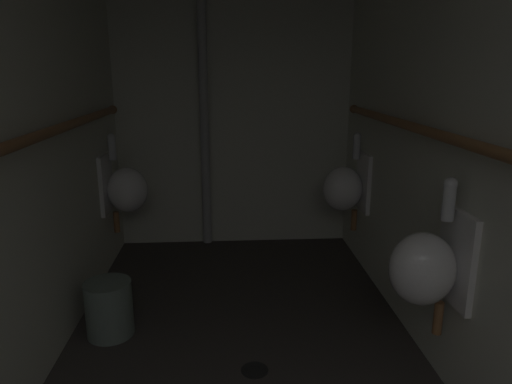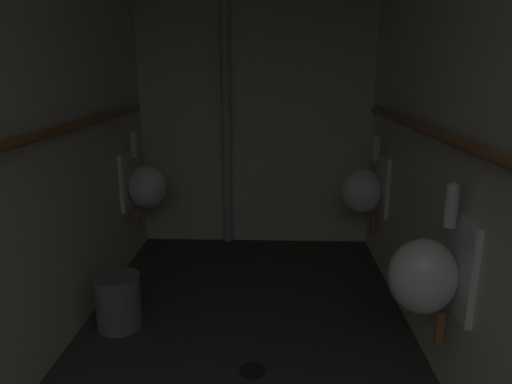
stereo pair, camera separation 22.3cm
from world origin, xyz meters
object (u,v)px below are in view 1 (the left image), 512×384
at_px(standpipe_back_wall, 204,106).
at_px(waste_bin, 109,308).
at_px(urinal_right_mid, 427,266).
at_px(urinal_left_mid, 124,188).
at_px(floor_drain, 255,370).
at_px(urinal_right_far, 346,187).

bearing_deg(standpipe_back_wall, waste_bin, -110.02).
distance_m(standpipe_back_wall, waste_bin, 1.81).
bearing_deg(standpipe_back_wall, urinal_right_mid, -61.35).
distance_m(urinal_left_mid, floor_drain, 1.75).
bearing_deg(waste_bin, standpipe_back_wall, 69.98).
xyz_separation_m(floor_drain, waste_bin, (-0.81, 0.40, 0.16)).
xyz_separation_m(urinal_right_far, standpipe_back_wall, (-1.07, 0.49, 0.58)).
xyz_separation_m(standpipe_back_wall, waste_bin, (-0.51, -1.40, -1.04)).
height_order(urinal_left_mid, floor_drain, urinal_left_mid).
xyz_separation_m(urinal_left_mid, standpipe_back_wall, (0.59, 0.42, 0.58)).
relative_size(urinal_right_mid, floor_drain, 5.39).
distance_m(urinal_left_mid, urinal_right_far, 1.66).
bearing_deg(urinal_left_mid, urinal_right_far, -2.44).
relative_size(urinal_right_far, standpipe_back_wall, 0.32).
xyz_separation_m(urinal_right_mid, standpipe_back_wall, (-1.07, 1.96, 0.58)).
xyz_separation_m(urinal_left_mid, waste_bin, (0.08, -0.97, -0.46)).
relative_size(standpipe_back_wall, waste_bin, 7.25).
height_order(urinal_right_mid, urinal_right_far, same).
bearing_deg(urinal_right_mid, urinal_left_mid, 137.20).
xyz_separation_m(urinal_left_mid, floor_drain, (0.89, -1.37, -0.62)).
height_order(urinal_right_far, floor_drain, urinal_right_far).
bearing_deg(urinal_left_mid, standpipe_back_wall, 35.75).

